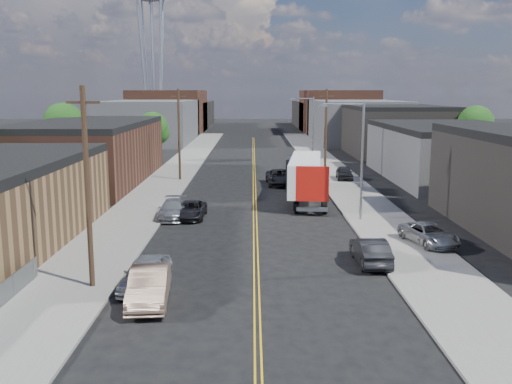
{
  "coord_description": "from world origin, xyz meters",
  "views": [
    {
      "loc": [
        -0.2,
        -17.24,
        9.7
      ],
      "look_at": [
        0.06,
        23.57,
        2.5
      ],
      "focal_mm": 40.0,
      "sensor_mm": 36.0,
      "label": 1
    }
  ],
  "objects_px": {
    "semi_truck": "(304,174)",
    "car_right_lot_c": "(344,173)",
    "car_left_b": "(149,286)",
    "car_left_d": "(173,209)",
    "car_left_c": "(191,210)",
    "car_right_oncoming": "(370,251)",
    "car_right_lot_a": "(429,234)",
    "car_ahead_truck": "(280,177)",
    "car_left_a": "(146,273)"
  },
  "relations": [
    {
      "from": "car_left_c",
      "to": "car_left_b",
      "type": "bearing_deg",
      "value": -88.29
    },
    {
      "from": "semi_truck",
      "to": "car_left_c",
      "type": "height_order",
      "value": "semi_truck"
    },
    {
      "from": "car_left_c",
      "to": "car_right_lot_a",
      "type": "bearing_deg",
      "value": -25.49
    },
    {
      "from": "semi_truck",
      "to": "car_right_lot_c",
      "type": "distance_m",
      "value": 12.14
    },
    {
      "from": "car_left_d",
      "to": "car_right_lot_a",
      "type": "bearing_deg",
      "value": -25.76
    },
    {
      "from": "car_left_b",
      "to": "car_left_d",
      "type": "distance_m",
      "value": 18.05
    },
    {
      "from": "car_right_oncoming",
      "to": "car_right_lot_a",
      "type": "xyz_separation_m",
      "value": [
        4.5,
        3.75,
        0.04
      ]
    },
    {
      "from": "car_left_d",
      "to": "car_right_lot_a",
      "type": "height_order",
      "value": "car_right_lot_a"
    },
    {
      "from": "car_left_d",
      "to": "car_right_lot_a",
      "type": "xyz_separation_m",
      "value": [
        17.4,
        -8.22,
        0.09
      ]
    },
    {
      "from": "car_left_c",
      "to": "car_right_oncoming",
      "type": "xyz_separation_m",
      "value": [
        11.5,
        -11.97,
        0.1
      ]
    },
    {
      "from": "car_left_d",
      "to": "car_right_oncoming",
      "type": "bearing_deg",
      "value": -43.31
    },
    {
      "from": "car_left_c",
      "to": "car_ahead_truck",
      "type": "bearing_deg",
      "value": 66.07
    },
    {
      "from": "car_left_a",
      "to": "car_left_c",
      "type": "distance_m",
      "value": 16.01
    },
    {
      "from": "car_right_lot_a",
      "to": "car_ahead_truck",
      "type": "bearing_deg",
      "value": 94.3
    },
    {
      "from": "car_left_c",
      "to": "car_right_lot_c",
      "type": "bearing_deg",
      "value": 53.5
    },
    {
      "from": "car_right_lot_c",
      "to": "car_right_lot_a",
      "type": "bearing_deg",
      "value": -84.38
    },
    {
      "from": "car_left_d",
      "to": "car_ahead_truck",
      "type": "bearing_deg",
      "value": 59.96
    },
    {
      "from": "semi_truck",
      "to": "car_right_oncoming",
      "type": "xyz_separation_m",
      "value": [
        2.0,
        -20.2,
        -1.49
      ]
    },
    {
      "from": "car_left_c",
      "to": "semi_truck",
      "type": "bearing_deg",
      "value": 42.62
    },
    {
      "from": "car_right_oncoming",
      "to": "car_right_lot_c",
      "type": "xyz_separation_m",
      "value": [
        3.45,
        30.96,
        0.1
      ]
    },
    {
      "from": "semi_truck",
      "to": "car_right_oncoming",
      "type": "distance_m",
      "value": 20.36
    },
    {
      "from": "car_right_oncoming",
      "to": "car_right_lot_a",
      "type": "relative_size",
      "value": 0.98
    },
    {
      "from": "car_left_b",
      "to": "car_ahead_truck",
      "type": "relative_size",
      "value": 0.86
    },
    {
      "from": "car_right_oncoming",
      "to": "car_ahead_truck",
      "type": "xyz_separation_m",
      "value": [
        -3.82,
        27.97,
        0.04
      ]
    },
    {
      "from": "car_right_lot_c",
      "to": "car_ahead_truck",
      "type": "distance_m",
      "value": 7.86
    },
    {
      "from": "car_left_b",
      "to": "car_left_d",
      "type": "xyz_separation_m",
      "value": [
        -1.4,
        18.0,
        -0.1
      ]
    },
    {
      "from": "car_left_a",
      "to": "car_ahead_truck",
      "type": "xyz_separation_m",
      "value": [
        8.2,
        32.0,
        0.02
      ]
    },
    {
      "from": "semi_truck",
      "to": "car_left_d",
      "type": "xyz_separation_m",
      "value": [
        -10.9,
        -8.23,
        -1.54
      ]
    },
    {
      "from": "car_left_a",
      "to": "car_right_lot_c",
      "type": "relative_size",
      "value": 1.1
    },
    {
      "from": "car_left_a",
      "to": "car_left_b",
      "type": "height_order",
      "value": "car_left_b"
    },
    {
      "from": "semi_truck",
      "to": "car_left_d",
      "type": "distance_m",
      "value": 13.75
    },
    {
      "from": "car_left_b",
      "to": "car_right_oncoming",
      "type": "distance_m",
      "value": 12.99
    },
    {
      "from": "car_right_lot_a",
      "to": "car_left_d",
      "type": "bearing_deg",
      "value": 140.05
    },
    {
      "from": "car_right_lot_a",
      "to": "car_right_lot_c",
      "type": "xyz_separation_m",
      "value": [
        -1.05,
        27.21,
        0.06
      ]
    },
    {
      "from": "semi_truck",
      "to": "car_left_b",
      "type": "distance_m",
      "value": 27.94
    },
    {
      "from": "car_left_d",
      "to": "semi_truck",
      "type": "bearing_deg",
      "value": 36.6
    },
    {
      "from": "car_right_oncoming",
      "to": "car_left_a",
      "type": "bearing_deg",
      "value": 17.62
    },
    {
      "from": "car_left_c",
      "to": "car_right_lot_a",
      "type": "distance_m",
      "value": 17.99
    },
    {
      "from": "car_left_a",
      "to": "car_right_lot_a",
      "type": "xyz_separation_m",
      "value": [
        16.53,
        7.78,
        0.02
      ]
    },
    {
      "from": "car_left_c",
      "to": "car_left_d",
      "type": "xyz_separation_m",
      "value": [
        -1.4,
        0.0,
        0.06
      ]
    },
    {
      "from": "car_right_lot_c",
      "to": "car_ahead_truck",
      "type": "height_order",
      "value": "car_ahead_truck"
    },
    {
      "from": "car_left_b",
      "to": "car_right_lot_c",
      "type": "bearing_deg",
      "value": 63.11
    },
    {
      "from": "semi_truck",
      "to": "car_left_a",
      "type": "xyz_separation_m",
      "value": [
        -10.03,
        -24.23,
        -1.47
      ]
    },
    {
      "from": "car_left_a",
      "to": "car_right_oncoming",
      "type": "distance_m",
      "value": 12.69
    },
    {
      "from": "semi_truck",
      "to": "car_left_c",
      "type": "xyz_separation_m",
      "value": [
        -9.5,
        -8.23,
        -1.6
      ]
    },
    {
      "from": "car_right_lot_a",
      "to": "car_ahead_truck",
      "type": "height_order",
      "value": "car_ahead_truck"
    },
    {
      "from": "car_ahead_truck",
      "to": "car_right_lot_a",
      "type": "bearing_deg",
      "value": -73.77
    },
    {
      "from": "car_right_lot_c",
      "to": "car_ahead_truck",
      "type": "relative_size",
      "value": 0.72
    },
    {
      "from": "car_left_d",
      "to": "car_right_oncoming",
      "type": "height_order",
      "value": "car_right_oncoming"
    },
    {
      "from": "car_left_a",
      "to": "car_left_d",
      "type": "distance_m",
      "value": 16.02
    }
  ]
}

